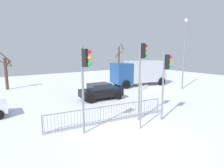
{
  "coord_description": "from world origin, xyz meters",
  "views": [
    {
      "loc": [
        -6.32,
        -6.89,
        4.35
      ],
      "look_at": [
        0.76,
        3.24,
        2.22
      ],
      "focal_mm": 30.78,
      "sensor_mm": 36.0,
      "label": 1
    }
  ],
  "objects": [
    {
      "name": "traffic_light_rear_right",
      "position": [
        1.93,
        1.73,
        3.59
      ],
      "size": [
        0.56,
        0.35,
        4.91
      ],
      "rotation": [
        0.0,
        0.0,
        4.54
      ],
      "color": "slate",
      "rests_on": "ground"
    },
    {
      "name": "car_black_far",
      "position": [
        2.57,
        7.63,
        0.77
      ],
      "size": [
        3.94,
        2.23,
        1.47
      ],
      "rotation": [
        0.0,
        0.0,
        -0.09
      ],
      "color": "black",
      "rests_on": "ground"
    },
    {
      "name": "pedestrian_guard_railing",
      "position": [
        -0.03,
        2.47,
        0.55
      ],
      "size": [
        7.78,
        1.02,
        1.07
      ],
      "rotation": [
        0.0,
        0.0,
        -0.12
      ],
      "color": "slate",
      "rests_on": "ground"
    },
    {
      "name": "bare_tree_centre",
      "position": [
        -3.8,
        17.62,
        2.05
      ],
      "size": [
        1.82,
        1.77,
        4.45
      ],
      "color": "#473828",
      "rests_on": "ground"
    },
    {
      "name": "bare_tree_right",
      "position": [
        12.73,
        18.4,
        2.7
      ],
      "size": [
        1.57,
        1.93,
        5.54
      ],
      "color": "#473828",
      "rests_on": "ground"
    },
    {
      "name": "ground_plane",
      "position": [
        0.0,
        0.0,
        0.0
      ],
      "size": [
        60.0,
        60.0,
        0.0
      ],
      "primitive_type": "plane",
      "color": "white"
    },
    {
      "name": "traffic_light_foreground_right",
      "position": [
        -1.91,
        1.82,
        3.34
      ],
      "size": [
        0.45,
        0.48,
        4.56
      ],
      "rotation": [
        0.0,
        0.0,
        3.8
      ],
      "color": "slate",
      "rests_on": "ground"
    },
    {
      "name": "traffic_light_mid_right",
      "position": [
        3.16,
        0.88,
        3.11
      ],
      "size": [
        0.54,
        0.38,
        4.24
      ],
      "rotation": [
        0.0,
        0.0,
        4.33
      ],
      "color": "slate",
      "rests_on": "ground"
    },
    {
      "name": "direction_sign_post",
      "position": [
        0.98,
        0.68,
        1.51
      ],
      "size": [
        0.76,
        0.27,
        2.67
      ],
      "rotation": [
        0.0,
        0.0,
        0.29
      ],
      "color": "slate",
      "rests_on": "ground"
    },
    {
      "name": "delivery_truck",
      "position": [
        10.4,
        10.96,
        1.74
      ],
      "size": [
        7.32,
        3.62,
        3.1
      ],
      "rotation": [
        0.0,
        0.0,
        2.99
      ],
      "color": "silver",
      "rests_on": "ground"
    },
    {
      "name": "street_lamp",
      "position": [
        12.96,
        6.45,
        4.73
      ],
      "size": [
        0.36,
        0.36,
        7.88
      ],
      "color": "slate",
      "rests_on": "ground"
    }
  ]
}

